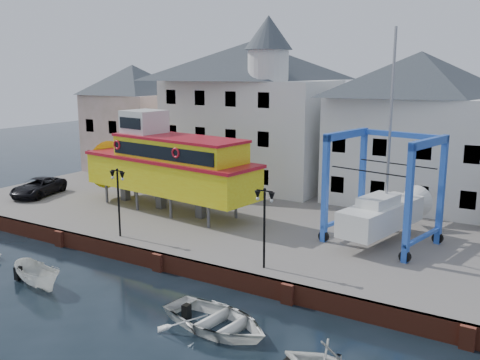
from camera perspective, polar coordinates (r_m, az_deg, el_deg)
The scene contains 13 objects.
ground at distance 30.42m, azimuth -8.65°, elevation -9.54°, with size 140.00×140.00×0.00m, color black.
hardstanding at distance 38.84m, azimuth 1.83°, elevation -3.85°, with size 44.00×22.00×1.00m, color slate.
quay_wall at distance 30.32m, azimuth -8.55°, elevation -8.60°, with size 44.00×0.47×1.00m.
building_pink at distance 53.98m, azimuth -11.22°, elevation 6.49°, with size 8.00×7.00×10.30m.
building_white_main at distance 46.36m, azimuth 1.19°, elevation 7.33°, with size 14.00×8.30×14.00m.
building_white_right at distance 41.81m, azimuth 18.33°, elevation 5.20°, with size 12.00×8.00×11.20m.
lamp_post_left at distance 32.67m, azimuth -12.90°, elevation -0.55°, with size 1.12×0.32×4.20m.
lamp_post_right at distance 26.79m, azimuth 2.63°, elevation -2.99°, with size 1.12×0.32×4.20m.
tour_boat at distance 38.66m, azimuth -8.54°, elevation 1.75°, with size 16.50×5.80×7.03m.
travel_lift at distance 32.65m, azimuth 15.50°, elevation -2.71°, with size 6.47×8.36×12.26m.
van at distance 45.59m, azimuth -20.73°, elevation -0.70°, with size 2.32×5.04×1.40m, color black.
motorboat_a at distance 29.90m, azimuth -20.67°, elevation -10.59°, with size 1.38×3.68×1.42m, color white.
motorboat_b at distance 23.94m, azimuth -2.54°, elevation -15.61°, with size 3.72×5.21×1.08m, color white.
Camera 1 is at (18.48, -21.48, 11.07)m, focal length 40.00 mm.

